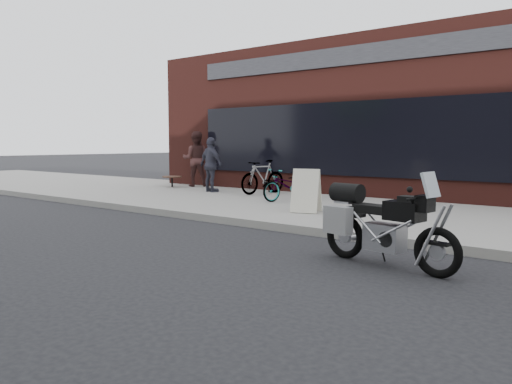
{
  "coord_description": "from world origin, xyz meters",
  "views": [
    {
      "loc": [
        4.5,
        -3.21,
        1.58
      ],
      "look_at": [
        -0.09,
        2.67,
        0.85
      ],
      "focal_mm": 35.0,
      "sensor_mm": 36.0,
      "label": 1
    }
  ],
  "objects_px": {
    "bicycle_front": "(288,185)",
    "motorcycle": "(378,224)",
    "bicycle_rear": "(263,177)",
    "sandwich_sign": "(306,190)",
    "cafe_patron_left": "(196,159)",
    "cafe_patron_right": "(211,165)",
    "cafe_table": "(172,177)"
  },
  "relations": [
    {
      "from": "motorcycle",
      "to": "cafe_table",
      "type": "bearing_deg",
      "value": 161.75
    },
    {
      "from": "cafe_table",
      "to": "cafe_patron_left",
      "type": "relative_size",
      "value": 0.35
    },
    {
      "from": "motorcycle",
      "to": "cafe_table",
      "type": "relative_size",
      "value": 3.12
    },
    {
      "from": "motorcycle",
      "to": "cafe_patron_right",
      "type": "height_order",
      "value": "cafe_patron_right"
    },
    {
      "from": "sandwich_sign",
      "to": "cafe_patron_left",
      "type": "height_order",
      "value": "cafe_patron_left"
    },
    {
      "from": "sandwich_sign",
      "to": "cafe_patron_left",
      "type": "distance_m",
      "value": 6.92
    },
    {
      "from": "sandwich_sign",
      "to": "motorcycle",
      "type": "bearing_deg",
      "value": -61.87
    },
    {
      "from": "cafe_patron_left",
      "to": "cafe_patron_right",
      "type": "height_order",
      "value": "cafe_patron_left"
    },
    {
      "from": "bicycle_rear",
      "to": "sandwich_sign",
      "type": "height_order",
      "value": "bicycle_rear"
    },
    {
      "from": "motorcycle",
      "to": "bicycle_rear",
      "type": "height_order",
      "value": "motorcycle"
    },
    {
      "from": "sandwich_sign",
      "to": "cafe_patron_right",
      "type": "xyz_separation_m",
      "value": [
        -4.51,
        1.93,
        0.35
      ]
    },
    {
      "from": "bicycle_front",
      "to": "motorcycle",
      "type": "bearing_deg",
      "value": -28.26
    },
    {
      "from": "bicycle_front",
      "to": "bicycle_rear",
      "type": "height_order",
      "value": "bicycle_rear"
    },
    {
      "from": "bicycle_rear",
      "to": "bicycle_front",
      "type": "bearing_deg",
      "value": -21.3
    },
    {
      "from": "bicycle_rear",
      "to": "sandwich_sign",
      "type": "xyz_separation_m",
      "value": [
        2.97,
        -2.42,
        -0.03
      ]
    },
    {
      "from": "cafe_table",
      "to": "cafe_patron_left",
      "type": "xyz_separation_m",
      "value": [
        0.41,
        0.69,
        0.58
      ]
    },
    {
      "from": "cafe_table",
      "to": "cafe_patron_right",
      "type": "bearing_deg",
      "value": -10.47
    },
    {
      "from": "bicycle_rear",
      "to": "cafe_patron_right",
      "type": "relative_size",
      "value": 0.99
    },
    {
      "from": "cafe_table",
      "to": "cafe_patron_right",
      "type": "xyz_separation_m",
      "value": [
        2.12,
        -0.39,
        0.47
      ]
    },
    {
      "from": "cafe_patron_left",
      "to": "cafe_patron_right",
      "type": "bearing_deg",
      "value": 110.8
    },
    {
      "from": "sandwich_sign",
      "to": "cafe_table",
      "type": "bearing_deg",
      "value": 143.32
    },
    {
      "from": "cafe_patron_left",
      "to": "bicycle_front",
      "type": "bearing_deg",
      "value": 125.13
    },
    {
      "from": "motorcycle",
      "to": "sandwich_sign",
      "type": "distance_m",
      "value": 4.02
    },
    {
      "from": "motorcycle",
      "to": "cafe_patron_left",
      "type": "height_order",
      "value": "cafe_patron_left"
    },
    {
      "from": "bicycle_front",
      "to": "cafe_table",
      "type": "xyz_separation_m",
      "value": [
        -5.16,
        0.86,
        -0.06
      ]
    },
    {
      "from": "bicycle_rear",
      "to": "motorcycle",
      "type": "bearing_deg",
      "value": -30.82
    },
    {
      "from": "bicycle_rear",
      "to": "cafe_patron_right",
      "type": "xyz_separation_m",
      "value": [
        -1.54,
        -0.49,
        0.32
      ]
    },
    {
      "from": "cafe_table",
      "to": "motorcycle",
      "type": "bearing_deg",
      "value": -28.41
    },
    {
      "from": "sandwich_sign",
      "to": "bicycle_rear",
      "type": "bearing_deg",
      "value": 123.49
    },
    {
      "from": "motorcycle",
      "to": "cafe_patron_right",
      "type": "xyz_separation_m",
      "value": [
        -7.38,
        4.74,
        0.42
      ]
    },
    {
      "from": "bicycle_front",
      "to": "cafe_patron_right",
      "type": "relative_size",
      "value": 0.94
    },
    {
      "from": "motorcycle",
      "to": "sandwich_sign",
      "type": "xyz_separation_m",
      "value": [
        -2.87,
        2.81,
        0.06
      ]
    }
  ]
}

